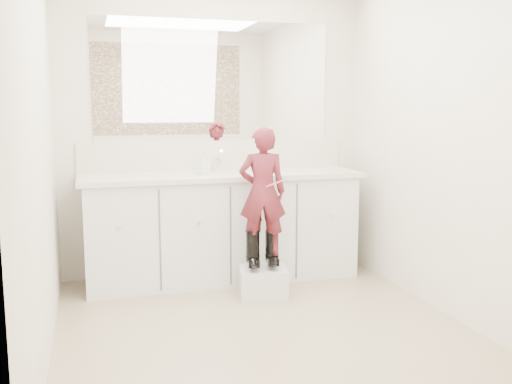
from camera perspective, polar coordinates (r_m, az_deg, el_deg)
name	(u,v)px	position (r m, az deg, el deg)	size (l,w,h in m)	color
floor	(267,334)	(3.73, 1.09, -13.97)	(3.00, 3.00, 0.00)	#90745E
wall_back	(215,134)	(4.90, -4.16, 5.85)	(2.60, 2.60, 0.00)	beige
wall_front	(395,172)	(2.08, 13.71, 2.00)	(2.60, 2.60, 0.00)	beige
wall_left	(38,149)	(3.30, -20.94, 4.02)	(3.00, 3.00, 0.00)	beige
wall_right	(453,141)	(4.04, 19.09, 4.84)	(3.00, 3.00, 0.00)	beige
vanity_cabinet	(223,229)	(4.74, -3.35, -3.70)	(2.20, 0.55, 0.85)	silver
countertop	(223,176)	(4.65, -3.36, 1.63)	(2.28, 0.58, 0.04)	beige
backsplash	(215,155)	(4.90, -4.10, 3.68)	(2.28, 0.03, 0.25)	beige
mirror	(214,81)	(4.89, -4.19, 11.00)	(2.00, 0.02, 1.00)	white
dot_panel	(398,41)	(2.09, 14.01, 14.40)	(2.00, 0.01, 1.20)	#472819
faucet	(218,165)	(4.80, -3.81, 2.68)	(0.08, 0.08, 0.10)	silver
cup	(242,168)	(4.63, -1.41, 2.39)	(0.09, 0.09, 0.09)	beige
soap_bottle	(203,163)	(4.59, -5.32, 2.92)	(0.08, 0.08, 0.18)	silver
step_stool	(263,282)	(4.36, 0.72, -9.04)	(0.35, 0.29, 0.22)	silver
boot_left	(253,250)	(4.29, -0.32, -5.78)	(0.11, 0.19, 0.29)	black
boot_right	(272,248)	(4.33, 1.60, -5.64)	(0.11, 0.19, 0.29)	black
toddler	(262,192)	(4.22, 0.65, 0.01)	(0.35, 0.23, 0.96)	#9B2F41
toothbrush	(275,184)	(4.16, 1.90, 0.85)	(0.01, 0.01, 0.14)	#D35294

